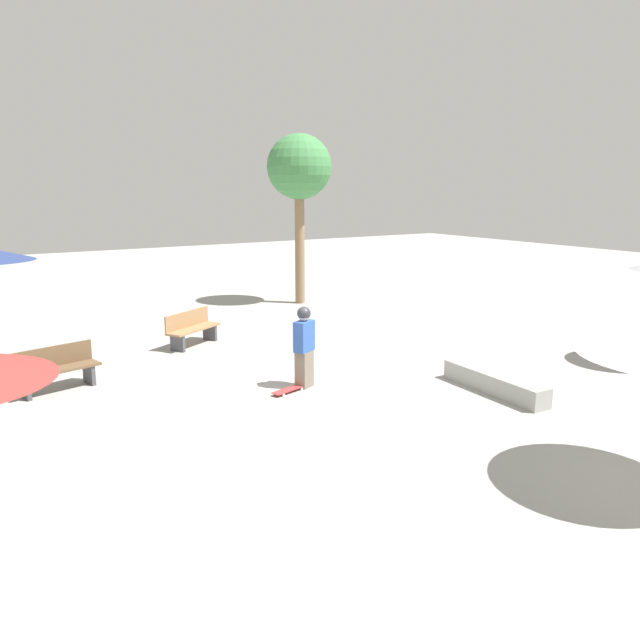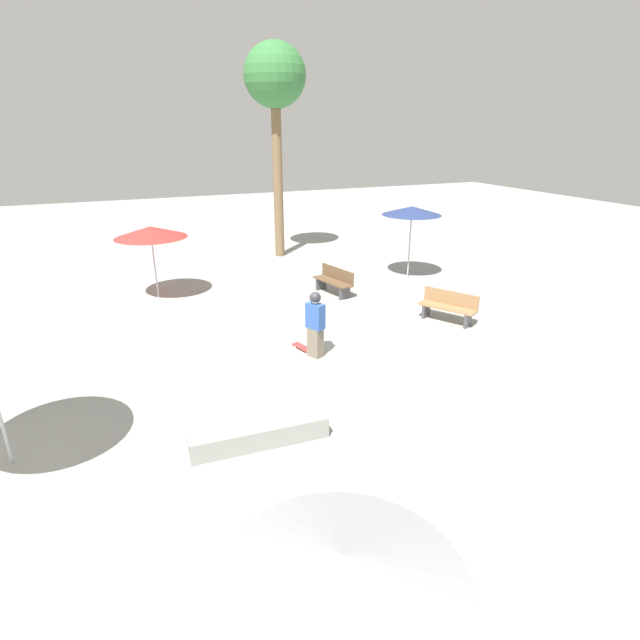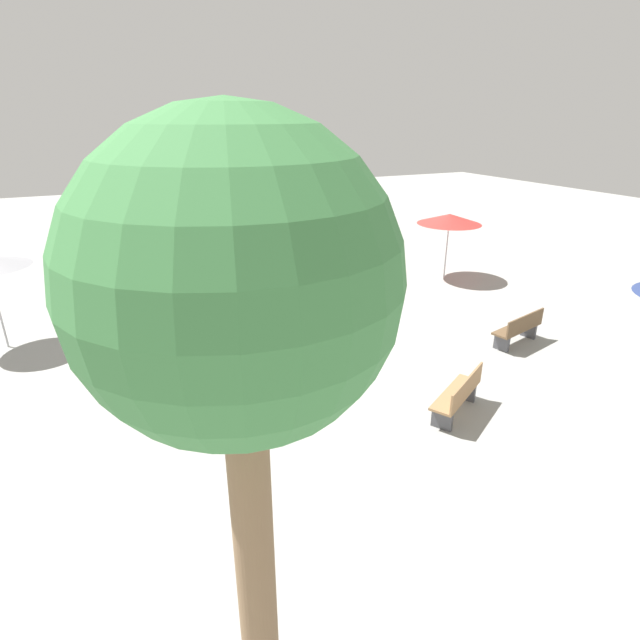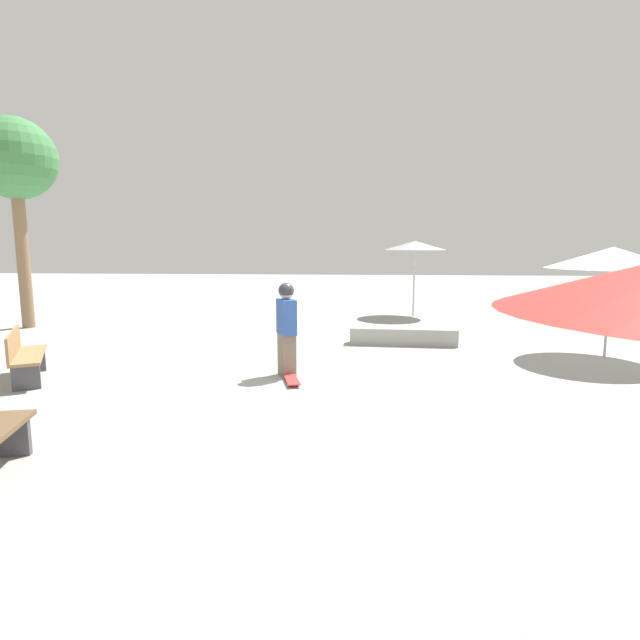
% 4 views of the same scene
% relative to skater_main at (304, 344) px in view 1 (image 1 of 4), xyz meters
% --- Properties ---
extents(ground_plane, '(60.00, 60.00, 0.00)m').
position_rel_skater_main_xyz_m(ground_plane, '(0.15, 0.78, -0.87)').
color(ground_plane, '#9E9E99').
extents(skater_main, '(0.49, 0.40, 1.61)m').
position_rel_skater_main_xyz_m(skater_main, '(0.00, 0.00, 0.00)').
color(skater_main, '#726656').
rests_on(skater_main, ground_plane).
extents(skateboard, '(0.82, 0.41, 0.07)m').
position_rel_skater_main_xyz_m(skateboard, '(0.41, 0.13, -0.81)').
color(skateboard, red).
rests_on(skateboard, ground_plane).
extents(concrete_ledge, '(0.55, 2.41, 0.38)m').
position_rel_skater_main_xyz_m(concrete_ledge, '(-2.90, 2.24, -0.68)').
color(concrete_ledge, gray).
rests_on(concrete_ledge, ground_plane).
extents(bench_near, '(1.66, 0.81, 0.85)m').
position_rel_skater_main_xyz_m(bench_near, '(4.15, -2.38, -0.44)').
color(bench_near, '#47474C').
rests_on(bench_near, ground_plane).
extents(bench_far, '(1.61, 1.18, 0.85)m').
position_rel_skater_main_xyz_m(bench_far, '(0.66, -4.29, -0.44)').
color(bench_far, '#47474C').
rests_on(bench_far, ground_plane).
extents(palm_tree_center_left, '(2.11, 2.11, 5.54)m').
position_rel_skater_main_xyz_m(palm_tree_center_left, '(-4.52, -7.81, 3.51)').
color(palm_tree_center_left, '#896B4C').
rests_on(palm_tree_center_left, ground_plane).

